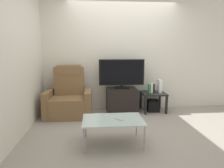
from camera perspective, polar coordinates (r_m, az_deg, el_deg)
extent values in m
plane|color=gray|center=(4.02, 4.89, -11.01)|extent=(6.40, 6.40, 0.00)
cube|color=beige|center=(4.89, 2.83, 8.22)|extent=(6.40, 0.06, 2.60)
cube|color=beige|center=(3.91, -23.35, 7.17)|extent=(0.06, 4.48, 2.60)
cube|color=black|center=(4.71, 2.69, -4.48)|extent=(0.70, 0.49, 0.54)
cube|color=black|center=(4.46, 3.11, -3.86)|extent=(0.64, 0.02, 0.02)
cube|color=black|center=(4.50, 3.02, -3.28)|extent=(0.34, 0.11, 0.04)
cube|color=black|center=(4.67, 2.69, -1.03)|extent=(0.32, 0.20, 0.03)
cube|color=black|center=(4.67, 2.69, -0.55)|extent=(0.06, 0.04, 0.05)
cube|color=black|center=(4.62, 2.72, 3.32)|extent=(1.03, 0.05, 0.58)
cube|color=black|center=(4.60, 2.77, 3.28)|extent=(0.95, 0.01, 0.52)
cube|color=brown|center=(4.48, -12.06, -6.23)|extent=(0.70, 0.72, 0.42)
cube|color=brown|center=(4.63, -11.88, 0.89)|extent=(0.64, 0.20, 0.62)
cube|color=brown|center=(4.62, -11.96, 3.99)|extent=(0.50, 0.26, 0.20)
cube|color=brown|center=(4.53, -17.40, -5.35)|extent=(0.14, 0.68, 0.56)
cube|color=brown|center=(4.43, -6.67, -5.32)|extent=(0.14, 0.68, 0.56)
cube|color=black|center=(4.78, 11.49, -2.55)|extent=(0.54, 0.54, 0.04)
cube|color=black|center=(4.55, 9.36, -5.97)|extent=(0.04, 0.04, 0.41)
cube|color=black|center=(4.69, 15.03, -5.71)|extent=(0.04, 0.04, 0.41)
cube|color=black|center=(5.00, 8.01, -4.54)|extent=(0.04, 0.04, 0.41)
cube|color=black|center=(5.12, 13.22, -4.35)|extent=(0.04, 0.04, 0.41)
cube|color=black|center=(4.85, 11.38, -5.93)|extent=(0.26, 0.26, 0.26)
cube|color=#388C4C|center=(4.72, 10.44, -1.25)|extent=(0.04, 0.14, 0.20)
cube|color=white|center=(4.73, 10.96, -1.12)|extent=(0.04, 0.13, 0.22)
cube|color=#262626|center=(4.74, 11.59, -1.20)|extent=(0.04, 0.11, 0.20)
cube|color=white|center=(4.81, 13.18, -0.55)|extent=(0.07, 0.20, 0.29)
cube|color=#B2C6C1|center=(3.08, 0.23, -9.98)|extent=(0.90, 0.60, 0.02)
cylinder|color=gray|center=(2.90, -7.88, -15.51)|extent=(0.02, 0.02, 0.37)
cylinder|color=gray|center=(2.98, 9.08, -14.87)|extent=(0.02, 0.02, 0.37)
cylinder|color=gray|center=(3.40, -7.42, -11.67)|extent=(0.02, 0.02, 0.37)
cylinder|color=gray|center=(3.46, 6.89, -11.25)|extent=(0.02, 0.02, 0.37)
cube|color=#B7B7BC|center=(3.07, 2.14, -9.80)|extent=(0.15, 0.16, 0.01)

